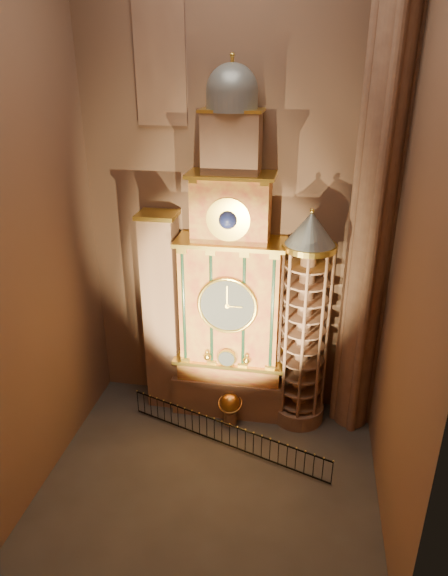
% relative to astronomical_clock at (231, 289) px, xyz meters
% --- Properties ---
extents(floor, '(14.00, 14.00, 0.00)m').
position_rel_astronomical_clock_xyz_m(floor, '(0.00, -4.96, -6.68)').
color(floor, '#383330').
rests_on(floor, ground).
extents(wall_back, '(22.00, 0.00, 22.00)m').
position_rel_astronomical_clock_xyz_m(wall_back, '(0.00, 1.04, 4.32)').
color(wall_back, brown).
rests_on(wall_back, floor).
extents(wall_left, '(0.00, 22.00, 22.00)m').
position_rel_astronomical_clock_xyz_m(wall_left, '(-7.00, -4.96, 4.32)').
color(wall_left, brown).
rests_on(wall_left, floor).
extents(wall_right, '(0.00, 22.00, 22.00)m').
position_rel_astronomical_clock_xyz_m(wall_right, '(7.00, -4.96, 4.32)').
color(wall_right, brown).
rests_on(wall_right, floor).
extents(astronomical_clock, '(5.60, 2.41, 16.70)m').
position_rel_astronomical_clock_xyz_m(astronomical_clock, '(0.00, 0.00, 0.00)').
color(astronomical_clock, '#8C634C').
rests_on(astronomical_clock, floor).
extents(portrait_tower, '(1.80, 1.60, 10.20)m').
position_rel_astronomical_clock_xyz_m(portrait_tower, '(-3.40, 0.02, -1.53)').
color(portrait_tower, '#8C634C').
rests_on(portrait_tower, floor).
extents(stair_turret, '(2.50, 2.50, 10.80)m').
position_rel_astronomical_clock_xyz_m(stair_turret, '(3.50, -0.26, -1.41)').
color(stair_turret, '#8C634C').
rests_on(stair_turret, floor).
extents(gothic_pier, '(2.04, 2.04, 22.00)m').
position_rel_astronomical_clock_xyz_m(gothic_pier, '(6.10, 0.04, 4.32)').
color(gothic_pier, '#8C634C').
rests_on(gothic_pier, floor).
extents(stained_glass_window, '(2.20, 0.14, 5.20)m').
position_rel_astronomical_clock_xyz_m(stained_glass_window, '(-3.20, 0.95, 9.82)').
color(stained_glass_window, navy).
rests_on(stained_glass_window, wall_back).
extents(celestial_globe, '(1.23, 1.17, 1.71)m').
position_rel_astronomical_clock_xyz_m(celestial_globe, '(0.21, -1.36, -5.65)').
color(celestial_globe, '#8C634C').
rests_on(celestial_globe, floor).
extents(iron_railing, '(9.63, 3.40, 1.24)m').
position_rel_astronomical_clock_xyz_m(iron_railing, '(0.28, -3.01, -6.00)').
color(iron_railing, black).
rests_on(iron_railing, floor).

